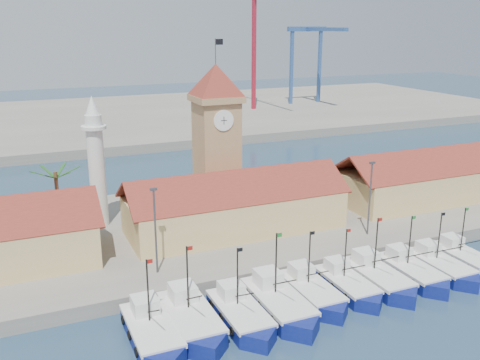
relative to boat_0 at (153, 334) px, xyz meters
name	(u,v)px	position (x,y,z in m)	size (l,w,h in m)	color
ground	(320,317)	(15.08, -2.11, -0.79)	(400.00, 400.00, 0.00)	#1E3E51
quay	(223,224)	(15.08, 21.89, -0.04)	(140.00, 32.00, 1.50)	gray
terminal	(106,119)	(15.08, 107.89, 0.21)	(240.00, 80.00, 2.00)	gray
boat_0	(153,334)	(0.00, 0.00, 0.00)	(3.71, 10.15, 7.68)	navy
boat_1	(192,321)	(3.69, 0.63, 0.03)	(3.84, 10.52, 7.96)	navy
boat_2	(241,316)	(8.03, -0.27, -0.03)	(3.57, 9.79, 7.41)	navy
boat_3	(280,305)	(12.06, -0.01, 0.04)	(3.89, 10.67, 8.07)	navy
boat_4	(313,293)	(16.10, 0.89, -0.04)	(3.50, 9.60, 7.26)	navy
boat_5	(348,286)	(20.17, 0.79, -0.08)	(3.33, 9.13, 6.91)	navy
boat_6	(379,279)	(23.87, 0.70, -0.01)	(3.64, 9.98, 7.55)	navy
boat_7	(413,273)	(28.02, 0.50, -0.05)	(3.48, 9.52, 7.21)	navy
boat_8	(442,268)	(31.83, 0.32, -0.06)	(3.42, 9.38, 7.10)	navy
boat_9	(465,259)	(35.81, 0.95, -0.08)	(3.32, 9.09, 6.88)	navy
hall_center	(235,210)	(15.08, 17.89, 3.19)	(27.04, 10.13, 7.61)	#E0BB7B
hall_right	(437,181)	(47.08, 17.89, 3.19)	(31.20, 10.13, 7.61)	#E0BB7B
clock_tower	(217,137)	(15.08, 23.88, 11.17)	(5.80, 5.80, 22.70)	tan
minaret	(96,162)	(0.08, 25.89, 8.93)	(3.00, 3.00, 16.30)	silver
palm_tree	(58,199)	(-4.92, 23.89, 5.45)	(5.60, 5.03, 8.39)	brown
lamp_posts	(268,210)	(15.58, 9.89, 5.68)	(80.70, 0.25, 9.03)	#3F3F44
crane_red_right	(257,31)	(56.99, 101.00, 23.24)	(1.00, 35.23, 39.36)	#A5192C
gantry	(312,44)	(77.08, 104.54, 19.25)	(13.00, 22.00, 23.20)	#305594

